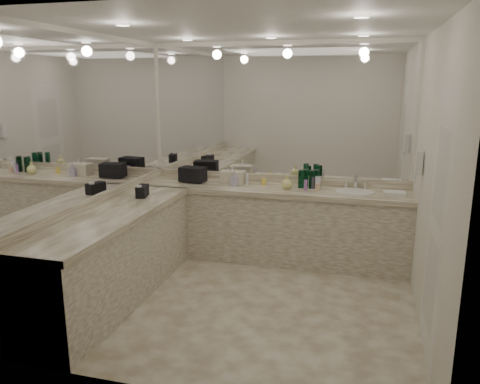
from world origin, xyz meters
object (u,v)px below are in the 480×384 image
(sink, at_px, (355,192))
(soap_bottle_b, at_px, (235,179))
(soap_bottle_a, at_px, (232,175))
(cream_cosmetic_case, at_px, (233,177))
(hand_towel, at_px, (394,193))
(black_toiletry_bag, at_px, (193,175))
(soap_bottle_c, at_px, (287,182))
(wall_phone, at_px, (419,163))

(sink, relative_size, soap_bottle_b, 2.50)
(sink, distance_m, soap_bottle_a, 1.48)
(cream_cosmetic_case, height_order, soap_bottle_a, soap_bottle_a)
(hand_towel, bearing_deg, sink, 173.73)
(black_toiletry_bag, height_order, cream_cosmetic_case, black_toiletry_bag)
(black_toiletry_bag, distance_m, soap_bottle_c, 1.20)
(hand_towel, height_order, soap_bottle_a, soap_bottle_a)
(wall_phone, distance_m, black_toiletry_bag, 2.67)
(black_toiletry_bag, xyz_separation_m, soap_bottle_b, (0.56, -0.06, -0.00))
(black_toiletry_bag, relative_size, hand_towel, 1.32)
(wall_phone, distance_m, cream_cosmetic_case, 2.18)
(wall_phone, relative_size, hand_towel, 1.02)
(black_toiletry_bag, distance_m, soap_bottle_a, 0.51)
(hand_towel, bearing_deg, soap_bottle_c, 179.38)
(soap_bottle_b, bearing_deg, wall_phone, -13.02)
(cream_cosmetic_case, xyz_separation_m, soap_bottle_c, (0.69, -0.11, 0.00))
(wall_phone, relative_size, cream_cosmetic_case, 0.84)
(soap_bottle_b, bearing_deg, sink, 1.29)
(black_toiletry_bag, height_order, soap_bottle_b, black_toiletry_bag)
(black_toiletry_bag, distance_m, cream_cosmetic_case, 0.51)
(wall_phone, bearing_deg, cream_cosmetic_case, 164.50)
(wall_phone, bearing_deg, soap_bottle_a, 165.44)
(wall_phone, bearing_deg, hand_towel, 111.59)
(black_toiletry_bag, distance_m, soap_bottle_b, 0.57)
(black_toiletry_bag, relative_size, soap_bottle_c, 1.86)
(hand_towel, bearing_deg, cream_cosmetic_case, 176.32)
(sink, xyz_separation_m, hand_towel, (0.43, -0.05, 0.02))
(sink, height_order, soap_bottle_c, soap_bottle_c)
(black_toiletry_bag, xyz_separation_m, cream_cosmetic_case, (0.51, 0.04, -0.01))
(soap_bottle_c, bearing_deg, black_toiletry_bag, 176.83)
(black_toiletry_bag, distance_m, hand_towel, 2.41)
(sink, distance_m, hand_towel, 0.43)
(soap_bottle_c, bearing_deg, cream_cosmetic_case, 171.04)
(sink, relative_size, black_toiletry_bag, 1.41)
(sink, bearing_deg, soap_bottle_c, -177.52)
(soap_bottle_c, bearing_deg, wall_phone, -18.62)
(cream_cosmetic_case, bearing_deg, black_toiletry_bag, -177.42)
(hand_towel, relative_size, soap_bottle_b, 1.34)
(sink, xyz_separation_m, black_toiletry_bag, (-1.98, 0.03, 0.09))
(hand_towel, relative_size, soap_bottle_c, 1.41)
(wall_phone, xyz_separation_m, soap_bottle_a, (-2.08, 0.54, -0.34))
(hand_towel, height_order, soap_bottle_b, soap_bottle_b)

